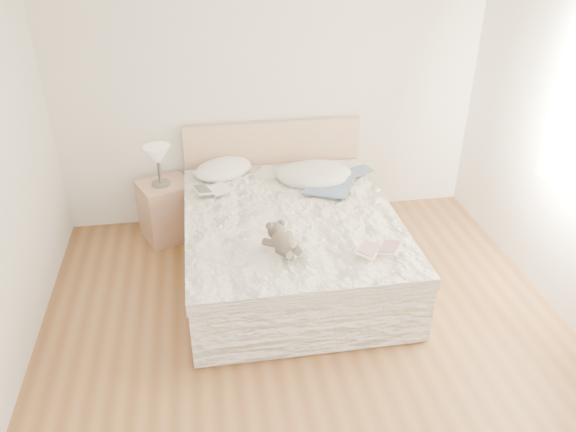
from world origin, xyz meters
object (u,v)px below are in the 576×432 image
at_px(bed, 289,239).
at_px(childrens_book, 379,249).
at_px(teddy_bear, 284,249).
at_px(nightstand, 167,210).
at_px(photo_book, 211,190).
at_px(table_lamp, 158,157).

bearing_deg(bed, childrens_book, -54.39).
distance_m(childrens_book, teddy_bear, 0.69).
xyz_separation_m(childrens_book, teddy_bear, (-0.68, 0.09, 0.02)).
bearing_deg(bed, nightstand, 144.56).
relative_size(nightstand, photo_book, 1.88).
relative_size(table_lamp, photo_book, 1.27).
height_order(photo_book, teddy_bear, teddy_bear).
distance_m(nightstand, table_lamp, 0.55).
bearing_deg(childrens_book, photo_book, 170.16).
xyz_separation_m(table_lamp, photo_book, (0.45, -0.32, -0.20)).
bearing_deg(childrens_book, teddy_bear, -152.44).
distance_m(photo_book, childrens_book, 1.63).
bearing_deg(nightstand, teddy_bear, -57.43).
relative_size(nightstand, teddy_bear, 1.82).
bearing_deg(teddy_bear, bed, 56.59).
relative_size(photo_book, teddy_bear, 0.97).
relative_size(photo_book, childrens_book, 0.93).
bearing_deg(photo_book, table_lamp, 125.15).
xyz_separation_m(photo_book, teddy_bear, (0.48, -1.06, 0.02)).
bearing_deg(bed, teddy_bear, -102.85).
bearing_deg(nightstand, table_lamp, -138.27).
distance_m(photo_book, teddy_bear, 1.16).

